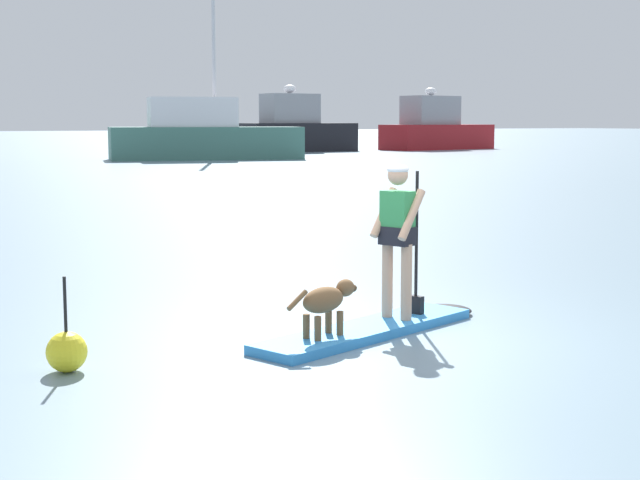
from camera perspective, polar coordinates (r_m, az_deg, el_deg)
The scene contains 8 objects.
ground_plane at distance 10.08m, azimuth 2.79°, elevation -5.70°, with size 400.00×400.00×0.00m, color slate.
paddleboard at distance 10.24m, azimuth 3.59°, elevation -5.22°, with size 3.24×1.62×0.10m.
person_paddler at distance 10.32m, azimuth 4.70°, elevation 0.62°, with size 0.67×0.58×1.68m.
dog at distance 9.52m, azimuth 0.40°, elevation -3.65°, with size 0.98×0.41×0.54m.
moored_boat_center at distance 55.81m, azimuth -7.02°, elevation 6.22°, with size 11.46×5.90×11.62m.
moored_boat_starboard at distance 69.27m, azimuth -1.46°, elevation 6.61°, with size 8.66×3.48×4.79m.
moored_boat_far_port at distance 75.14m, azimuth 6.93°, elevation 6.59°, with size 9.95×4.76×4.77m.
marker_buoy at distance 8.88m, azimuth -14.92°, elevation -6.46°, with size 0.37×0.37×0.87m.
Camera 1 is at (-5.22, -8.33, 2.24)m, focal length 53.47 mm.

